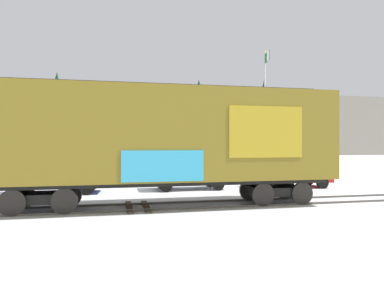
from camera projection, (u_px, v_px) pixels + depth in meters
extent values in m
plane|color=silver|center=(192.00, 206.00, 14.01)|extent=(260.00, 260.00, 0.00)
cube|color=#4C4742|center=(170.00, 209.00, 13.10)|extent=(60.00, 0.91, 0.08)
cube|color=#4C4742|center=(165.00, 203.00, 14.51)|extent=(60.00, 0.91, 0.08)
cube|color=#423323|center=(146.00, 207.00, 13.63)|extent=(0.27, 2.50, 0.07)
cube|color=#423323|center=(129.00, 207.00, 13.49)|extent=(0.27, 2.50, 0.07)
cube|color=olive|center=(167.00, 135.00, 13.81)|extent=(13.33, 3.13, 3.52)
cube|color=#2D2823|center=(167.00, 87.00, 13.81)|extent=(12.63, 0.57, 0.24)
cube|color=#B2931E|center=(266.00, 132.00, 13.11)|extent=(2.92, 0.07, 1.93)
cube|color=#33A5CC|center=(163.00, 166.00, 12.28)|extent=(2.92, 0.07, 1.10)
cube|color=black|center=(167.00, 182.00, 13.81)|extent=(13.04, 1.80, 0.20)
cube|color=black|center=(43.00, 198.00, 12.83)|extent=(2.12, 1.35, 0.36)
cylinder|color=black|center=(12.00, 203.00, 11.94)|extent=(0.92, 0.13, 0.92)
cylinder|color=black|center=(23.00, 197.00, 13.35)|extent=(0.92, 0.13, 0.92)
cylinder|color=black|center=(64.00, 201.00, 12.31)|extent=(0.92, 0.13, 0.92)
cylinder|color=black|center=(70.00, 195.00, 13.71)|extent=(0.92, 0.13, 0.92)
cube|color=black|center=(275.00, 190.00, 14.79)|extent=(2.12, 1.35, 0.36)
cylinder|color=black|center=(263.00, 195.00, 13.90)|extent=(0.92, 0.13, 0.92)
cylinder|color=black|center=(250.00, 190.00, 15.31)|extent=(0.92, 0.13, 0.92)
cylinder|color=black|center=(302.00, 193.00, 14.27)|extent=(0.92, 0.13, 0.92)
cylinder|color=black|center=(285.00, 189.00, 15.67)|extent=(0.92, 0.13, 0.92)
cylinder|color=silver|center=(265.00, 115.00, 25.68)|extent=(0.12, 0.12, 9.19)
sphere|color=#D8CC66|center=(265.00, 52.00, 25.68)|extent=(0.18, 0.18, 0.18)
cube|color=#14662D|center=(267.00, 57.00, 25.03)|extent=(0.22, 1.17, 0.71)
cube|color=white|center=(268.00, 56.00, 24.74)|extent=(0.13, 0.59, 0.71)
cube|color=gray|center=(132.00, 128.00, 88.69)|extent=(120.44, 40.75, 13.30)
cube|color=#9E9384|center=(250.00, 94.00, 82.09)|extent=(6.33, 4.28, 2.18)
cube|color=#8C725B|center=(258.00, 94.00, 82.50)|extent=(4.67, 4.62, 2.11)
cube|color=#8C725B|center=(218.00, 92.00, 80.54)|extent=(4.68, 4.95, 2.27)
cone|color=#193D23|center=(11.00, 84.00, 72.93)|extent=(1.67, 1.67, 3.34)
cone|color=#193D23|center=(226.00, 94.00, 86.32)|extent=(1.60, 1.60, 3.20)
cone|color=#193D23|center=(199.00, 89.00, 83.74)|extent=(2.36, 2.36, 4.71)
cone|color=#193D23|center=(245.00, 93.00, 87.31)|extent=(1.98, 1.98, 3.95)
cone|color=#193D23|center=(57.00, 82.00, 72.79)|extent=(2.13, 2.13, 4.26)
cone|color=#193D23|center=(264.00, 89.00, 84.23)|extent=(2.43, 2.43, 4.86)
cube|color=navy|center=(57.00, 181.00, 17.62)|extent=(4.77, 2.10, 0.61)
cube|color=#2D333D|center=(50.00, 168.00, 17.57)|extent=(2.39, 1.78, 0.71)
cylinder|color=black|center=(92.00, 184.00, 18.70)|extent=(0.65, 0.26, 0.64)
cylinder|color=black|center=(86.00, 188.00, 16.98)|extent=(0.65, 0.26, 0.64)
cylinder|color=black|center=(29.00, 185.00, 18.25)|extent=(0.65, 0.26, 0.64)
cylinder|color=black|center=(17.00, 190.00, 16.54)|extent=(0.65, 0.26, 0.64)
cube|color=silver|center=(189.00, 178.00, 19.17)|extent=(4.18, 1.96, 0.64)
cube|color=#2D333D|center=(186.00, 166.00, 19.13)|extent=(2.16, 1.72, 0.63)
cylinder|color=black|center=(209.00, 181.00, 20.34)|extent=(0.65, 0.24, 0.64)
cylinder|color=black|center=(218.00, 185.00, 18.63)|extent=(0.65, 0.24, 0.64)
cylinder|color=black|center=(161.00, 182.00, 19.70)|extent=(0.65, 0.24, 0.64)
cylinder|color=black|center=(166.00, 186.00, 17.99)|extent=(0.65, 0.24, 0.64)
cube|color=#B21E1E|center=(291.00, 175.00, 20.08)|extent=(4.40, 2.05, 0.79)
cube|color=#2D333D|center=(287.00, 162.00, 20.05)|extent=(2.36, 1.74, 0.64)
cylinder|color=black|center=(308.00, 180.00, 21.11)|extent=(0.65, 0.26, 0.64)
cylinder|color=black|center=(322.00, 183.00, 19.45)|extent=(0.65, 0.26, 0.64)
cylinder|color=black|center=(262.00, 180.00, 20.72)|extent=(0.65, 0.26, 0.64)
cylinder|color=black|center=(272.00, 184.00, 19.05)|extent=(0.65, 0.26, 0.64)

